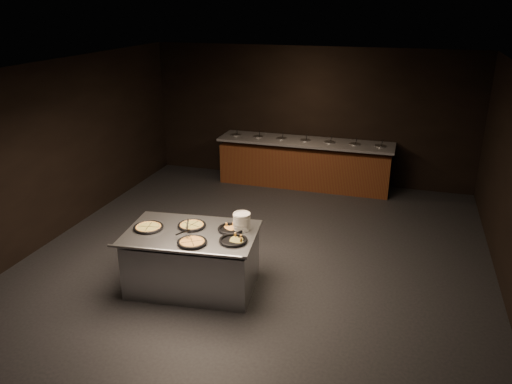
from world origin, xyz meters
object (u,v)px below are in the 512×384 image
pan_veggie_whole (148,227)px  pan_cheese_whole (192,225)px  plate_stack (242,222)px  serving_counter (193,260)px

pan_veggie_whole → pan_cheese_whole: (0.54, 0.23, -0.00)m
plate_stack → pan_cheese_whole: 0.71m
pan_veggie_whole → serving_counter: bearing=7.1°
serving_counter → pan_cheese_whole: pan_cheese_whole is taller
pan_cheese_whole → plate_stack: bearing=9.9°
plate_stack → pan_cheese_whole: size_ratio=0.60×
serving_counter → pan_veggie_whole: 0.76m
pan_veggie_whole → pan_cheese_whole: 0.59m
plate_stack → pan_veggie_whole: size_ratio=0.57×
serving_counter → plate_stack: (0.63, 0.28, 0.56)m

